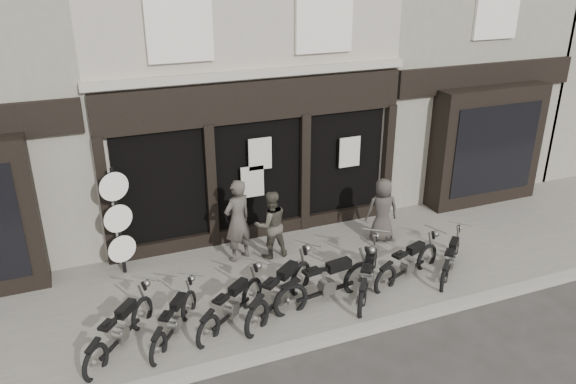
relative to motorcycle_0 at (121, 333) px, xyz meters
name	(u,v)px	position (x,y,z in m)	size (l,w,h in m)	color
ground_plane	(308,303)	(3.62, 0.13, -0.39)	(90.00, 90.00, 0.00)	#2D2B28
pavement	(291,278)	(3.62, 1.03, -0.33)	(30.00, 4.20, 0.12)	#656059
kerb	(336,337)	(3.62, -1.12, -0.33)	(30.00, 0.25, 0.13)	gray
central_building	(219,51)	(3.62, 6.08, 3.69)	(7.30, 6.22, 8.34)	#AEA595
neighbour_right	(424,40)	(9.97, 6.03, 3.65)	(5.60, 6.73, 8.34)	gray
motorcycle_0	(121,333)	(0.00, 0.00, 0.00)	(1.51, 1.72, 0.99)	black
motorcycle_1	(175,323)	(0.93, -0.03, -0.03)	(1.30, 1.65, 0.91)	black
motorcycle_2	(232,308)	(2.00, -0.01, 0.00)	(1.73, 1.45, 0.98)	black
motorcycle_3	(281,294)	(2.98, 0.02, 0.05)	(1.99, 1.64, 1.12)	black
motorcycle_4	(327,286)	(3.93, -0.07, 0.06)	(2.35, 0.69, 1.13)	black
motorcycle_5	(368,277)	(4.87, -0.04, 0.02)	(1.53, 1.84, 1.04)	black
motorcycle_6	(408,266)	(5.89, 0.08, 0.00)	(1.97, 0.95, 0.98)	black
motorcycle_7	(450,261)	(6.87, -0.06, -0.03)	(1.54, 1.48, 0.92)	black
man_left	(238,221)	(2.80, 2.14, 0.68)	(0.69, 0.45, 1.90)	#423D36
man_centre	(271,224)	(3.52, 2.01, 0.51)	(0.77, 0.60, 1.57)	#423F35
man_right	(382,210)	(6.22, 1.76, 0.50)	(0.76, 0.49, 1.55)	#393430
advert_sign_post	(119,227)	(0.34, 2.48, 0.83)	(0.60, 0.39, 2.52)	black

